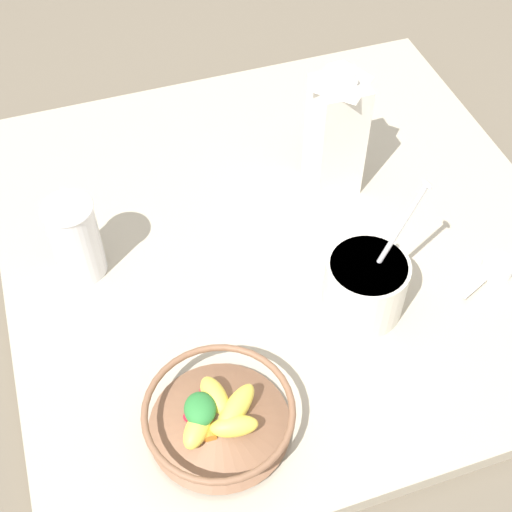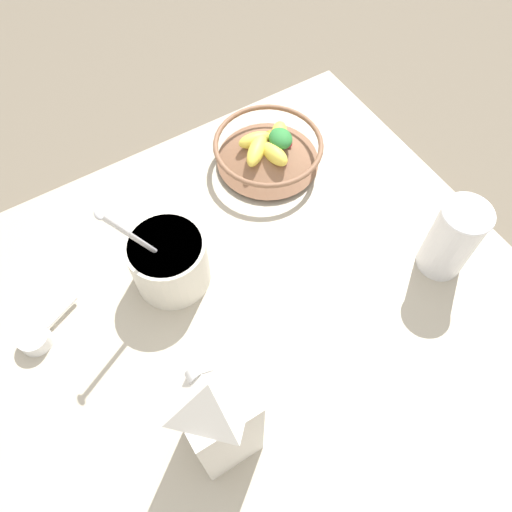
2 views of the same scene
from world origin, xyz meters
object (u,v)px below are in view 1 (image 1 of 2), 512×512
at_px(yogurt_tub, 366,284).
at_px(milk_carton, 337,126).
at_px(fruit_bowl, 219,416).
at_px(drinking_cup, 75,238).

bearing_deg(yogurt_tub, milk_carton, 77.84).
height_order(fruit_bowl, yogurt_tub, yogurt_tub).
height_order(milk_carton, drinking_cup, milk_carton).
bearing_deg(yogurt_tub, fruit_bowl, -154.37).
relative_size(fruit_bowl, milk_carton, 0.78).
height_order(fruit_bowl, milk_carton, milk_carton).
distance_m(fruit_bowl, milk_carton, 0.54).
xyz_separation_m(fruit_bowl, yogurt_tub, (0.28, 0.13, 0.02)).
relative_size(milk_carton, drinking_cup, 1.80).
bearing_deg(milk_carton, yogurt_tub, -102.16).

